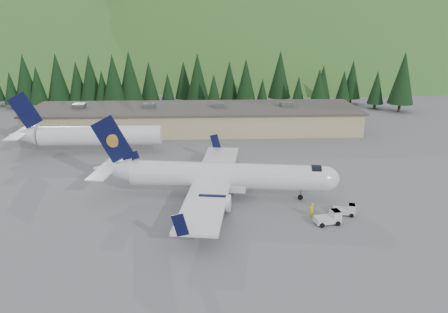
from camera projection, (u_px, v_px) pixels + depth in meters
ground at (226, 197)px, 60.92m from camera, size 600.00×600.00×0.00m
airliner at (219, 176)px, 60.09m from camera, size 34.27×32.26×11.37m
second_airliner at (85, 135)px, 79.87m from camera, size 27.50×11.00×10.05m
baggage_tug_a at (330, 218)px, 52.88m from camera, size 3.32×2.32×1.65m
baggage_tug_b at (346, 210)px, 55.28m from camera, size 2.94×2.13×1.44m
terminal_building at (195, 118)px, 96.08m from camera, size 71.00×17.00×6.10m
ramp_worker at (312, 210)px, 54.60m from camera, size 0.82×0.75×1.87m
tree_line at (183, 81)px, 116.82m from camera, size 115.17×18.43×14.51m
hills at (293, 188)px, 285.59m from camera, size 614.00×330.00×300.00m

